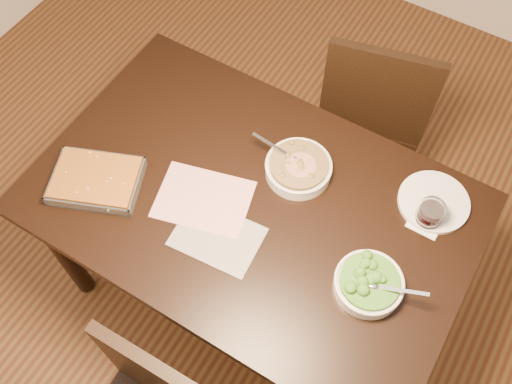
{
  "coord_description": "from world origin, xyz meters",
  "views": [
    {
      "loc": [
        0.48,
        -0.76,
        2.34
      ],
      "look_at": [
        0.01,
        0.01,
        0.8
      ],
      "focal_mm": 40.0,
      "sensor_mm": 36.0,
      "label": 1
    }
  ],
  "objects_px": {
    "wine_tumbler": "(430,214)",
    "stew_bowl": "(298,168)",
    "baking_dish": "(96,181)",
    "chair_far": "(375,103)",
    "broccoli_bowl": "(369,283)",
    "dinner_plate": "(434,202)",
    "table": "(252,215)"
  },
  "relations": [
    {
      "from": "dinner_plate",
      "to": "stew_bowl",
      "type": "bearing_deg",
      "value": -163.94
    },
    {
      "from": "stew_bowl",
      "to": "wine_tumbler",
      "type": "bearing_deg",
      "value": 6.46
    },
    {
      "from": "table",
      "to": "stew_bowl",
      "type": "xyz_separation_m",
      "value": [
        0.07,
        0.17,
        0.13
      ]
    },
    {
      "from": "broccoli_bowl",
      "to": "wine_tumbler",
      "type": "height_order",
      "value": "wine_tumbler"
    },
    {
      "from": "baking_dish",
      "to": "dinner_plate",
      "type": "height_order",
      "value": "baking_dish"
    },
    {
      "from": "baking_dish",
      "to": "chair_far",
      "type": "height_order",
      "value": "chair_far"
    },
    {
      "from": "wine_tumbler",
      "to": "stew_bowl",
      "type": "bearing_deg",
      "value": -173.54
    },
    {
      "from": "stew_bowl",
      "to": "broccoli_bowl",
      "type": "relative_size",
      "value": 1.06
    },
    {
      "from": "broccoli_bowl",
      "to": "stew_bowl",
      "type": "bearing_deg",
      "value": 146.49
    },
    {
      "from": "wine_tumbler",
      "to": "chair_far",
      "type": "relative_size",
      "value": 0.1
    },
    {
      "from": "stew_bowl",
      "to": "broccoli_bowl",
      "type": "xyz_separation_m",
      "value": [
        0.37,
        -0.24,
        -0.0
      ]
    },
    {
      "from": "broccoli_bowl",
      "to": "baking_dish",
      "type": "height_order",
      "value": "broccoli_bowl"
    },
    {
      "from": "chair_far",
      "to": "dinner_plate",
      "type": "bearing_deg",
      "value": 114.63
    },
    {
      "from": "baking_dish",
      "to": "stew_bowl",
      "type": "bearing_deg",
      "value": 13.05
    },
    {
      "from": "stew_bowl",
      "to": "baking_dish",
      "type": "xyz_separation_m",
      "value": [
        -0.53,
        -0.38,
        -0.01
      ]
    },
    {
      "from": "broccoli_bowl",
      "to": "dinner_plate",
      "type": "bearing_deg",
      "value": 81.06
    },
    {
      "from": "wine_tumbler",
      "to": "baking_dish",
      "type": "bearing_deg",
      "value": -156.19
    },
    {
      "from": "chair_far",
      "to": "stew_bowl",
      "type": "bearing_deg",
      "value": 72.42
    },
    {
      "from": "broccoli_bowl",
      "to": "baking_dish",
      "type": "bearing_deg",
      "value": -171.58
    },
    {
      "from": "stew_bowl",
      "to": "baking_dish",
      "type": "bearing_deg",
      "value": -144.77
    },
    {
      "from": "table",
      "to": "broccoli_bowl",
      "type": "bearing_deg",
      "value": -9.36
    },
    {
      "from": "broccoli_bowl",
      "to": "chair_far",
      "type": "xyz_separation_m",
      "value": [
        -0.32,
        0.85,
        -0.28
      ]
    },
    {
      "from": "chair_far",
      "to": "broccoli_bowl",
      "type": "bearing_deg",
      "value": 97.36
    },
    {
      "from": "broccoli_bowl",
      "to": "baking_dish",
      "type": "relative_size",
      "value": 0.69
    },
    {
      "from": "broccoli_bowl",
      "to": "chair_far",
      "type": "relative_size",
      "value": 0.26
    },
    {
      "from": "broccoli_bowl",
      "to": "wine_tumbler",
      "type": "relative_size",
      "value": 2.56
    },
    {
      "from": "broccoli_bowl",
      "to": "chair_far",
      "type": "height_order",
      "value": "chair_far"
    },
    {
      "from": "dinner_plate",
      "to": "baking_dish",
      "type": "bearing_deg",
      "value": -152.5
    },
    {
      "from": "baking_dish",
      "to": "wine_tumbler",
      "type": "bearing_deg",
      "value": 1.63
    },
    {
      "from": "broccoli_bowl",
      "to": "chair_far",
      "type": "bearing_deg",
      "value": 110.74
    },
    {
      "from": "table",
      "to": "chair_far",
      "type": "xyz_separation_m",
      "value": [
        0.12,
        0.78,
        -0.15
      ]
    },
    {
      "from": "table",
      "to": "broccoli_bowl",
      "type": "distance_m",
      "value": 0.47
    }
  ]
}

